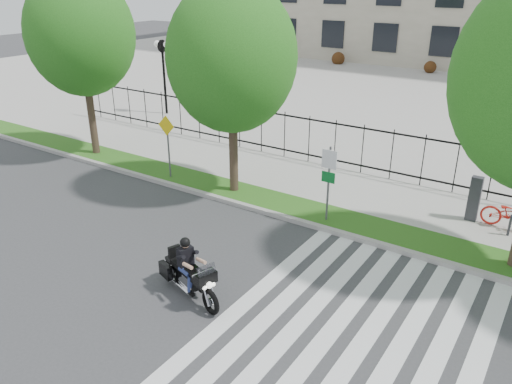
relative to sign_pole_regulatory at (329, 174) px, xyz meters
The scene contains 13 objects.
ground 5.26m from the sign_pole_regulatory, 112.84° to the right, with size 120.00×120.00×0.00m, color #39393B.
curb 2.59m from the sign_pole_regulatory, 166.05° to the right, with size 60.00×0.20×0.15m, color #9C9993.
grass_verge 2.57m from the sign_pole_regulatory, 169.11° to the left, with size 60.00×1.50×0.15m, color #205114.
sidewalk 3.84m from the sign_pole_regulatory, 123.89° to the left, with size 60.00×3.50×0.15m, color #A8A59D.
plaza 20.58m from the sign_pole_regulatory, 95.39° to the left, with size 80.00×34.00×0.10m, color #A8A59D.
crosswalk_stripes 5.69m from the sign_pole_regulatory, 57.68° to the right, with size 5.70×8.00×0.01m, color silver, non-canonical shape.
iron_fence 5.04m from the sign_pole_regulatory, 112.65° to the left, with size 30.00×0.06×2.00m, color black, non-canonical shape.
lamp_post_left 15.85m from the sign_pole_regulatory, 151.95° to the left, with size 1.06×0.70×4.25m.
street_tree_0 12.18m from the sign_pole_regulatory, behind, with size 4.43×4.43×7.69m.
street_tree_1 5.13m from the sign_pole_regulatory, behind, with size 4.44×4.44×7.37m.
sign_pole_regulatory is the anchor object (origin of this frame).
sign_pole_warning 6.84m from the sign_pole_regulatory, behind, with size 0.78×0.09×2.49m.
motorcycle_rider 5.72m from the sign_pole_regulatory, 101.12° to the right, with size 2.41×1.19×1.93m.
Camera 1 is at (8.10, -8.86, 7.50)m, focal length 35.00 mm.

